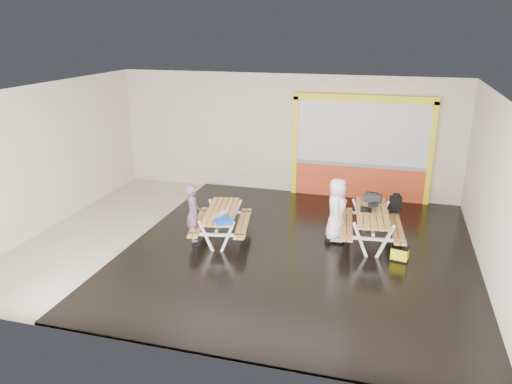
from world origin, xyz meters
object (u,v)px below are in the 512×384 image
(picnic_table_right, at_px, (372,220))
(person_right, at_px, (337,209))
(fluke_bag, at_px, (400,254))
(person_left, at_px, (193,213))
(laptop_right, at_px, (369,208))
(laptop_left, at_px, (221,214))
(backpack, at_px, (396,203))
(blue_pouch, at_px, (224,221))
(dark_case, at_px, (335,237))
(toolbox, at_px, (373,198))
(picnic_table_left, at_px, (221,217))

(picnic_table_right, height_order, person_right, person_right)
(fluke_bag, bearing_deg, person_right, 156.45)
(person_left, distance_m, fluke_bag, 4.59)
(person_left, xyz_separation_m, fluke_bag, (4.54, 0.32, -0.57))
(person_right, height_order, laptop_right, person_right)
(laptop_right, bearing_deg, fluke_bag, -49.42)
(person_right, bearing_deg, picnic_table_right, -81.72)
(laptop_left, distance_m, backpack, 4.24)
(person_left, relative_size, laptop_right, 3.08)
(person_left, distance_m, laptop_left, 0.64)
(person_left, height_order, blue_pouch, person_left)
(laptop_left, bearing_deg, dark_case, 21.41)
(dark_case, relative_size, fluke_bag, 0.99)
(blue_pouch, bearing_deg, laptop_right, 27.29)
(toolbox, bearing_deg, laptop_right, -95.37)
(picnic_table_right, xyz_separation_m, laptop_right, (-0.09, 0.11, 0.24))
(toolbox, xyz_separation_m, backpack, (0.54, 0.23, -0.16))
(laptop_left, distance_m, toolbox, 3.66)
(toolbox, height_order, backpack, toolbox)
(picnic_table_left, xyz_separation_m, dark_case, (2.56, 0.62, -0.44))
(laptop_left, relative_size, dark_case, 0.92)
(dark_case, bearing_deg, fluke_bag, -25.49)
(blue_pouch, height_order, toolbox, toolbox)
(picnic_table_left, relative_size, backpack, 4.52)
(picnic_table_right, xyz_separation_m, dark_case, (-0.79, -0.07, -0.49))
(person_right, bearing_deg, laptop_right, -72.10)
(toolbox, xyz_separation_m, fluke_bag, (0.69, -1.48, -0.69))
(picnic_table_left, relative_size, dark_case, 5.13)
(picnic_table_right, relative_size, laptop_right, 4.99)
(picnic_table_left, bearing_deg, backpack, 22.92)
(laptop_left, height_order, laptop_right, laptop_right)
(fluke_bag, bearing_deg, dark_case, 154.51)
(person_right, xyz_separation_m, backpack, (1.28, 1.08, -0.10))
(toolbox, bearing_deg, person_right, -131.08)
(person_right, xyz_separation_m, fluke_bag, (1.43, -0.62, -0.63))
(picnic_table_right, bearing_deg, toolbox, 92.80)
(dark_case, bearing_deg, laptop_left, -158.59)
(picnic_table_left, xyz_separation_m, person_right, (2.58, 0.55, 0.27))
(person_right, bearing_deg, laptop_left, 108.15)
(picnic_table_left, relative_size, toolbox, 4.71)
(person_left, height_order, laptop_right, person_left)
(blue_pouch, xyz_separation_m, fluke_bag, (3.69, 0.65, -0.59))
(person_right, relative_size, toolbox, 3.35)
(blue_pouch, height_order, backpack, backpack)
(picnic_table_left, relative_size, laptop_left, 5.59)
(picnic_table_left, height_order, person_right, person_right)
(blue_pouch, bearing_deg, picnic_table_right, 24.94)
(person_right, xyz_separation_m, dark_case, (-0.02, 0.07, -0.71))
(laptop_right, xyz_separation_m, backpack, (0.59, 0.84, -0.12))
(laptop_left, xyz_separation_m, dark_case, (2.45, 0.96, -0.66))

